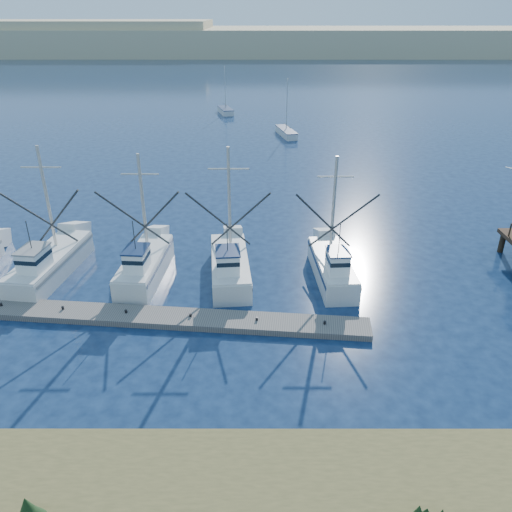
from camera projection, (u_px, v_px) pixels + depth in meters
The scene contains 6 objects.
ground at pixel (264, 380), 25.45m from camera, with size 500.00×500.00×0.00m, color #0C1B36.
floating_dock at pixel (126, 316), 30.41m from camera, with size 29.41×1.96×0.39m, color slate.
dune_ridge at pixel (257, 41), 211.39m from camera, with size 360.00×60.00×10.00m, color tan.
trawler_fleet at pixel (139, 266), 34.54m from camera, with size 28.54×8.82×8.93m.
sailboat_near at pixel (286, 132), 74.30m from camera, with size 3.04×7.04×8.10m.
sailboat_far at pixel (226, 111), 90.10m from camera, with size 3.31×6.02×8.10m.
Camera 1 is at (-0.42, -20.00, 16.96)m, focal length 35.00 mm.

